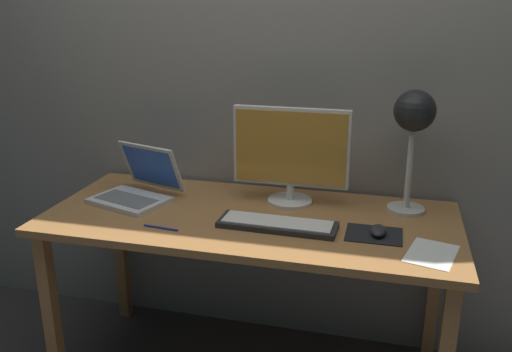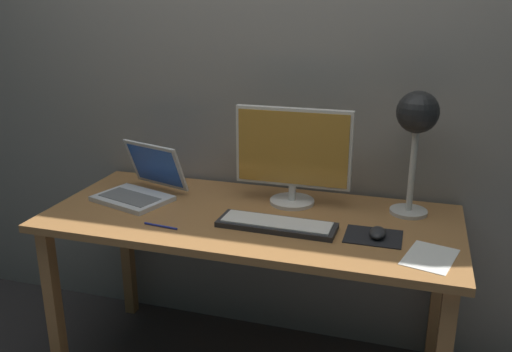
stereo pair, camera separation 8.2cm
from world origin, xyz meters
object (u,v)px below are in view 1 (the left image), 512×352
at_px(monitor, 291,153).
at_px(pen, 161,228).
at_px(desk_lamp, 414,121).
at_px(mouse, 378,230).
at_px(keyboard_main, 277,224).
at_px(laptop, 140,184).

bearing_deg(monitor, pen, -137.05).
bearing_deg(desk_lamp, mouse, -109.82).
height_order(mouse, pen, mouse).
bearing_deg(pen, keyboard_main, 16.30).
relative_size(keyboard_main, laptop, 1.19).
distance_m(monitor, mouse, 0.48).
height_order(monitor, mouse, monitor).
bearing_deg(mouse, desk_lamp, 70.18).
bearing_deg(desk_lamp, pen, -155.08).
height_order(monitor, desk_lamp, desk_lamp).
bearing_deg(laptop, keyboard_main, -14.14).
bearing_deg(laptop, monitor, 9.25).
height_order(keyboard_main, pen, keyboard_main).
bearing_deg(keyboard_main, laptop, 165.86).
distance_m(desk_lamp, mouse, 0.45).
relative_size(monitor, keyboard_main, 1.06).
distance_m(monitor, laptop, 0.65).
bearing_deg(monitor, keyboard_main, -89.19).
height_order(keyboard_main, mouse, mouse).
xyz_separation_m(keyboard_main, desk_lamp, (0.46, 0.29, 0.35)).
xyz_separation_m(monitor, keyboard_main, (0.00, -0.26, -0.20)).
bearing_deg(laptop, pen, -52.27).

